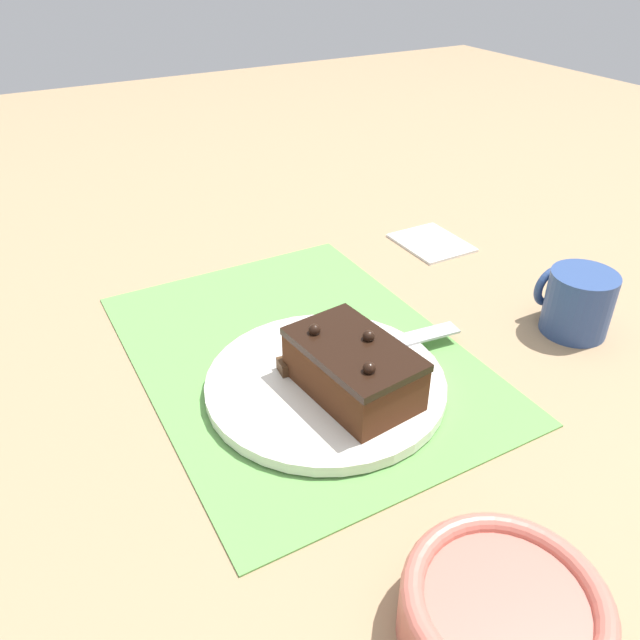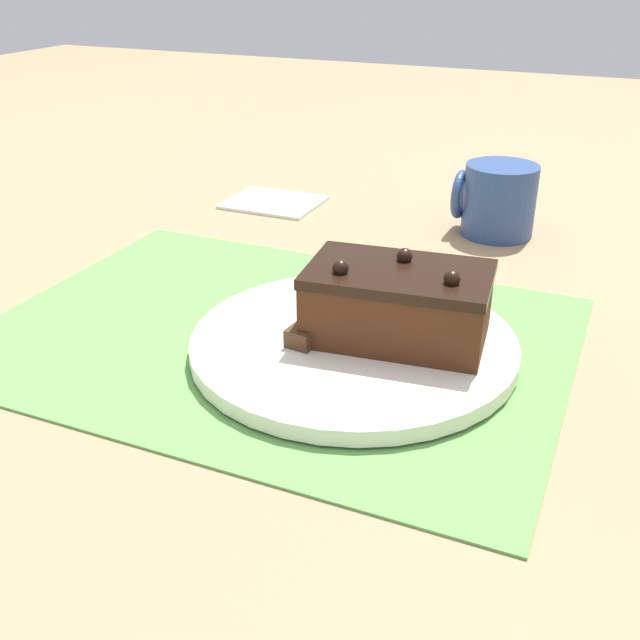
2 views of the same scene
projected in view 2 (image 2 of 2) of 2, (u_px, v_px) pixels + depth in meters
ground_plane at (275, 336)px, 0.60m from camera, size 3.00×3.00×0.00m
placemat_woven at (275, 333)px, 0.60m from camera, size 0.46×0.34×0.00m
cake_plate at (353, 344)px, 0.57m from camera, size 0.25×0.25×0.01m
chocolate_cake at (398, 303)px, 0.56m from camera, size 0.14×0.10×0.06m
serving_knife at (341, 308)px, 0.60m from camera, size 0.04×0.22×0.01m
coffee_mug at (497, 200)px, 0.80m from camera, size 0.09×0.08×0.08m
folded_napkin at (274, 201)px, 0.91m from camera, size 0.11×0.09×0.01m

